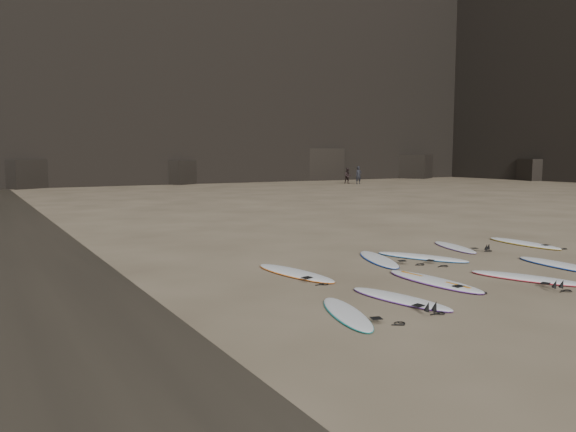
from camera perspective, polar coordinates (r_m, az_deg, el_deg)
name	(u,v)px	position (r m, az deg, el deg)	size (l,w,h in m)	color
ground	(476,280)	(13.83, 18.60, -6.21)	(240.00, 240.00, 0.00)	#897559
surfboard_0	(347,313)	(10.40, 5.99, -9.78)	(0.55, 2.28, 0.08)	white
surfboard_1	(400,298)	(11.57, 11.30, -8.20)	(0.58, 2.43, 0.09)	white
surfboard_2	(434,281)	(13.28, 14.60, -6.38)	(0.66, 2.75, 0.10)	white
surfboard_3	(527,278)	(14.31, 23.15, -5.78)	(0.63, 2.63, 0.09)	white
surfboard_4	(562,265)	(16.28, 26.11, -4.50)	(0.65, 2.72, 0.10)	white
surfboard_5	(295,273)	(13.72, 0.71, -5.77)	(0.65, 2.72, 0.10)	white
surfboard_6	(379,259)	(15.69, 9.19, -4.33)	(0.63, 2.61, 0.09)	white
surfboard_7	(422,257)	(16.27, 13.44, -4.04)	(0.64, 2.67, 0.10)	white
surfboard_8	(455,247)	(18.27, 16.56, -3.03)	(0.56, 2.32, 0.08)	white
surfboard_9	(524,243)	(19.78, 22.83, -2.54)	(0.66, 2.75, 0.10)	white
person_a	(359,175)	(56.02, 7.19, 4.14)	(0.64, 0.42, 1.76)	black
person_b	(348,176)	(56.83, 6.10, 4.07)	(0.75, 0.58, 1.54)	black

